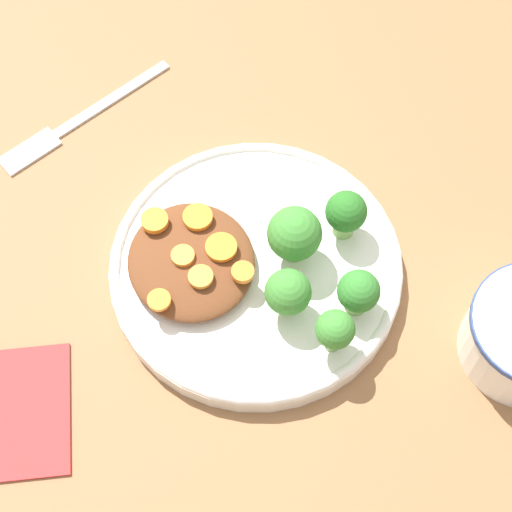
% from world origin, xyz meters
% --- Properties ---
extents(ground_plane, '(4.00, 4.00, 0.00)m').
position_xyz_m(ground_plane, '(0.00, 0.00, 0.00)').
color(ground_plane, '#8C603D').
extents(plate, '(0.25, 0.25, 0.02)m').
position_xyz_m(plate, '(0.00, 0.00, 0.01)').
color(plate, white).
rests_on(plate, ground_plane).
extents(stew_mound, '(0.12, 0.11, 0.02)m').
position_xyz_m(stew_mound, '(0.01, 0.05, 0.03)').
color(stew_mound, brown).
rests_on(stew_mound, plate).
extents(broccoli_floret_0, '(0.04, 0.04, 0.05)m').
position_xyz_m(broccoli_floret_0, '(-0.05, -0.01, 0.05)').
color(broccoli_floret_0, '#759E51').
rests_on(broccoli_floret_0, plate).
extents(broccoli_floret_1, '(0.04, 0.04, 0.05)m').
position_xyz_m(broccoli_floret_1, '(-0.06, -0.07, 0.05)').
color(broccoli_floret_1, '#759E51').
rests_on(broccoli_floret_1, plate).
extents(broccoli_floret_2, '(0.05, 0.05, 0.06)m').
position_xyz_m(broccoli_floret_2, '(0.00, -0.03, 0.05)').
color(broccoli_floret_2, '#759E51').
rests_on(broccoli_floret_2, plate).
extents(broccoli_floret_3, '(0.04, 0.04, 0.05)m').
position_xyz_m(broccoli_floret_3, '(0.01, -0.08, 0.05)').
color(broccoli_floret_3, '#7FA85B').
rests_on(broccoli_floret_3, plate).
extents(broccoli_floret_4, '(0.03, 0.03, 0.05)m').
position_xyz_m(broccoli_floret_4, '(-0.09, -0.04, 0.05)').
color(broccoli_floret_4, '#759E51').
rests_on(broccoli_floret_4, plate).
extents(carrot_slice_0, '(0.02, 0.02, 0.01)m').
position_xyz_m(carrot_slice_0, '(0.05, 0.07, 0.04)').
color(carrot_slice_0, orange).
rests_on(carrot_slice_0, stew_mound).
extents(carrot_slice_1, '(0.03, 0.03, 0.00)m').
position_xyz_m(carrot_slice_1, '(0.01, 0.03, 0.04)').
color(carrot_slice_1, orange).
rests_on(carrot_slice_1, stew_mound).
extents(carrot_slice_2, '(0.02, 0.02, 0.01)m').
position_xyz_m(carrot_slice_2, '(-0.02, 0.02, 0.04)').
color(carrot_slice_2, orange).
rests_on(carrot_slice_2, stew_mound).
extents(carrot_slice_3, '(0.02, 0.02, 0.00)m').
position_xyz_m(carrot_slice_3, '(0.01, 0.06, 0.04)').
color(carrot_slice_3, orange).
rests_on(carrot_slice_3, stew_mound).
extents(carrot_slice_4, '(0.03, 0.03, 0.00)m').
position_xyz_m(carrot_slice_4, '(0.05, 0.04, 0.04)').
color(carrot_slice_4, orange).
rests_on(carrot_slice_4, stew_mound).
extents(carrot_slice_5, '(0.02, 0.02, 0.00)m').
position_xyz_m(carrot_slice_5, '(-0.01, 0.05, 0.04)').
color(carrot_slice_5, orange).
rests_on(carrot_slice_5, stew_mound).
extents(carrot_slice_6, '(0.02, 0.02, 0.00)m').
position_xyz_m(carrot_slice_6, '(-0.02, 0.09, 0.04)').
color(carrot_slice_6, orange).
rests_on(carrot_slice_6, stew_mound).
extents(fork, '(0.09, 0.18, 0.01)m').
position_xyz_m(fork, '(0.20, 0.13, 0.00)').
color(fork, silver).
rests_on(fork, ground_plane).
extents(napkin, '(0.12, 0.09, 0.01)m').
position_xyz_m(napkin, '(-0.07, 0.22, 0.00)').
color(napkin, '#B73333').
rests_on(napkin, ground_plane).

